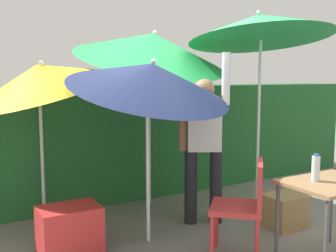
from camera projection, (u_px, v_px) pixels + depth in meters
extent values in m
plane|color=gray|center=(183.00, 234.00, 4.17)|extent=(24.00, 24.00, 0.00)
cube|color=#23602D|center=(120.00, 142.00, 5.46)|extent=(8.00, 0.70, 1.50)
cylinder|color=silver|center=(42.00, 158.00, 4.46)|extent=(0.04, 0.04, 1.47)
cone|color=yellow|center=(41.00, 78.00, 4.32)|extent=(1.72, 1.69, 0.80)
sphere|color=silver|center=(41.00, 63.00, 4.27)|extent=(0.05, 0.05, 0.05)
cylinder|color=silver|center=(148.00, 168.00, 3.92)|extent=(0.04, 0.04, 1.48)
cone|color=#19234C|center=(151.00, 78.00, 3.84)|extent=(1.61, 1.60, 0.77)
sphere|color=silver|center=(154.00, 61.00, 3.84)|extent=(0.05, 0.05, 0.05)
cylinder|color=silver|center=(149.00, 133.00, 5.10)|extent=(0.04, 0.04, 1.83)
cone|color=green|center=(152.00, 47.00, 4.99)|extent=(1.93, 1.93, 0.90)
sphere|color=silver|center=(155.00, 32.00, 5.00)|extent=(0.05, 0.05, 0.05)
cylinder|color=silver|center=(258.00, 124.00, 5.02)|extent=(0.04, 0.04, 2.07)
cone|color=green|center=(260.00, 27.00, 4.87)|extent=(1.76, 1.78, 0.56)
sphere|color=silver|center=(259.00, 12.00, 4.84)|extent=(0.05, 0.05, 0.05)
cylinder|color=black|center=(216.00, 187.00, 4.47)|extent=(0.14, 0.14, 0.82)
cylinder|color=black|center=(191.00, 187.00, 4.46)|extent=(0.14, 0.14, 0.82)
cube|color=silver|center=(204.00, 125.00, 4.38)|extent=(0.42, 0.37, 0.56)
sphere|color=#8C6647|center=(204.00, 89.00, 4.33)|extent=(0.22, 0.22, 0.22)
cylinder|color=silver|center=(226.00, 79.00, 4.32)|extent=(0.12, 0.12, 0.56)
cylinder|color=#8C6647|center=(183.00, 127.00, 4.38)|extent=(0.12, 0.12, 0.52)
cylinder|color=#B72D2D|center=(216.00, 225.00, 3.84)|extent=(0.04, 0.04, 0.44)
cylinder|color=#B72D2D|center=(212.00, 241.00, 3.47)|extent=(0.04, 0.04, 0.44)
cylinder|color=#B72D2D|center=(257.00, 228.00, 3.76)|extent=(0.04, 0.04, 0.44)
cylinder|color=#B72D2D|center=(257.00, 245.00, 3.39)|extent=(0.04, 0.04, 0.44)
cube|color=#B72D2D|center=(236.00, 208.00, 3.58)|extent=(0.62, 0.62, 0.05)
cube|color=#B72D2D|center=(260.00, 184.00, 3.51)|extent=(0.33, 0.35, 0.40)
cube|color=red|center=(70.00, 230.00, 3.69)|extent=(0.54, 0.39, 0.45)
cube|color=#9E7A4C|center=(284.00, 211.00, 4.37)|extent=(0.42, 0.35, 0.36)
cylinder|color=#4C4C51|center=(331.00, 208.00, 3.93)|extent=(0.04, 0.04, 0.69)
cylinder|color=#4C4C51|center=(277.00, 221.00, 3.57)|extent=(0.04, 0.04, 0.69)
cylinder|color=#4C4C51|center=(326.00, 242.00, 3.13)|extent=(0.04, 0.04, 0.69)
cube|color=#99724C|center=(331.00, 183.00, 3.49)|extent=(0.80, 0.60, 0.03)
cylinder|color=silver|center=(316.00, 169.00, 3.48)|extent=(0.07, 0.07, 0.22)
cylinder|color=#2D60B7|center=(316.00, 155.00, 3.47)|extent=(0.04, 0.04, 0.02)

